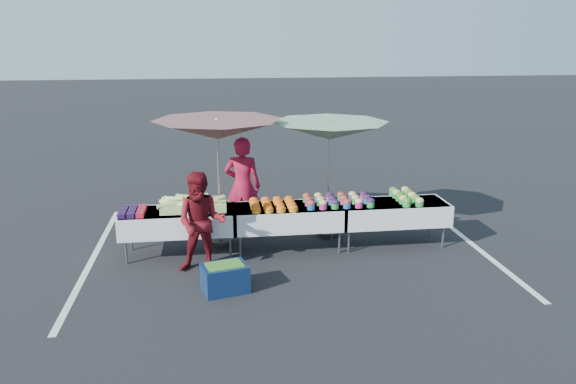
{
  "coord_description": "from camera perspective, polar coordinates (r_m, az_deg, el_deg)",
  "views": [
    {
      "loc": [
        -1.2,
        -8.83,
        3.49
      ],
      "look_at": [
        0.0,
        0.0,
        1.0
      ],
      "focal_mm": 35.0,
      "sensor_mm": 36.0,
      "label": 1
    }
  ],
  "objects": [
    {
      "name": "table_center",
      "position": [
        9.37,
        0.0,
        -2.46
      ],
      "size": [
        1.86,
        0.81,
        0.75
      ],
      "color": "white",
      "rests_on": "ground"
    },
    {
      "name": "customer",
      "position": [
        8.52,
        -8.79,
        -3.12
      ],
      "size": [
        0.84,
        0.7,
        1.56
      ],
      "primitive_type": "imported",
      "rotation": [
        0.0,
        0.0,
        -0.15
      ],
      "color": "maroon",
      "rests_on": "ground"
    },
    {
      "name": "potato_cups",
      "position": [
        9.45,
        5.12,
        -0.8
      ],
      "size": [
        1.14,
        0.58,
        0.16
      ],
      "color": "#205198",
      "rests_on": "table_right"
    },
    {
      "name": "table_left",
      "position": [
        9.32,
        -11.05,
        -2.87
      ],
      "size": [
        1.86,
        0.81,
        0.75
      ],
      "color": "white",
      "rests_on": "ground"
    },
    {
      "name": "corn_pile",
      "position": [
        9.27,
        -9.6,
        -1.23
      ],
      "size": [
        1.16,
        0.57,
        0.26
      ],
      "color": "#B4D46C",
      "rests_on": "table_left"
    },
    {
      "name": "bean_baskets",
      "position": [
        9.85,
        11.89,
        -0.44
      ],
      "size": [
        0.36,
        0.86,
        0.15
      ],
      "color": "#218634",
      "rests_on": "table_right"
    },
    {
      "name": "ground",
      "position": [
        9.57,
        0.0,
        -5.78
      ],
      "size": [
        80.0,
        80.0,
        0.0
      ],
      "primitive_type": "plane",
      "color": "black"
    },
    {
      "name": "umbrella_left",
      "position": [
        9.35,
        -7.2,
        6.23
      ],
      "size": [
        2.32,
        2.32,
        2.19
      ],
      "rotation": [
        0.0,
        0.0,
        0.08
      ],
      "color": "black",
      "rests_on": "ground"
    },
    {
      "name": "berry_punnets",
      "position": [
        9.27,
        -15.52,
        -1.91
      ],
      "size": [
        0.4,
        0.54,
        0.08
      ],
      "color": "black",
      "rests_on": "table_left"
    },
    {
      "name": "stripe_right",
      "position": [
        10.46,
        17.71,
        -4.64
      ],
      "size": [
        0.1,
        5.0,
        0.0
      ],
      "primitive_type": "cube",
      "color": "silver",
      "rests_on": "ground"
    },
    {
      "name": "vendor",
      "position": [
        10.07,
        -4.63,
        0.61
      ],
      "size": [
        0.74,
        0.57,
        1.79
      ],
      "primitive_type": "imported",
      "rotation": [
        0.0,
        0.0,
        2.89
      ],
      "color": "maroon",
      "rests_on": "ground"
    },
    {
      "name": "storage_bin",
      "position": [
        8.03,
        -6.43,
        -8.62
      ],
      "size": [
        0.71,
        0.59,
        0.4
      ],
      "rotation": [
        0.0,
        0.0,
        0.25
      ],
      "color": "#0E2146",
      "rests_on": "ground"
    },
    {
      "name": "plastic_bags",
      "position": [
        8.96,
        -9.3,
        -2.24
      ],
      "size": [
        0.3,
        0.25,
        0.05
      ],
      "primitive_type": "cube",
      "color": "white",
      "rests_on": "table_left"
    },
    {
      "name": "carrot_bowls",
      "position": [
        9.27,
        -1.52,
        -1.26
      ],
      "size": [
        0.75,
        0.69,
        0.11
      ],
      "color": "orange",
      "rests_on": "table_center"
    },
    {
      "name": "stripe_left",
      "position": [
        9.7,
        -19.2,
        -6.37
      ],
      "size": [
        0.1,
        5.0,
        0.0
      ],
      "primitive_type": "cube",
      "color": "silver",
      "rests_on": "ground"
    },
    {
      "name": "table_right",
      "position": [
        9.77,
        10.53,
        -1.98
      ],
      "size": [
        1.86,
        0.81,
        0.75
      ],
      "color": "white",
      "rests_on": "ground"
    },
    {
      "name": "umbrella_right",
      "position": [
        9.74,
        4.24,
        6.15
      ],
      "size": [
        2.32,
        2.32,
        2.09
      ],
      "rotation": [
        0.0,
        0.0,
        -0.15
      ],
      "color": "black",
      "rests_on": "ground"
    }
  ]
}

